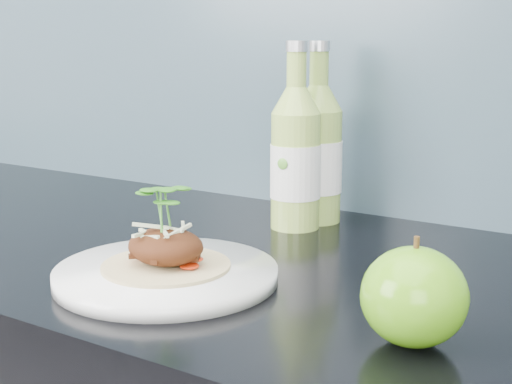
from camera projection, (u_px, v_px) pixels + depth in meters
dinner_plate at (166, 274)px, 0.79m from camera, size 0.30×0.30×0.02m
pork_taco at (166, 243)px, 0.78m from camera, size 0.14×0.14×0.10m
green_apple at (414, 297)px, 0.62m from camera, size 0.12×0.12×0.10m
cider_bottle_left at (296, 159)px, 1.00m from camera, size 0.07×0.07×0.26m
cider_bottle_right at (318, 154)px, 1.04m from camera, size 0.09×0.09×0.26m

